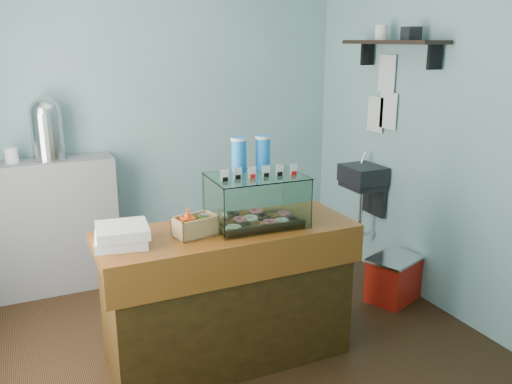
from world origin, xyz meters
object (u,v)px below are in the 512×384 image
display_case (254,198)px  coffee_urn (46,127)px  counter (229,295)px  red_cooler (393,278)px

display_case → coffee_urn: 1.90m
counter → coffee_urn: coffee_urn is taller
counter → red_cooler: bearing=8.5°
red_cooler → counter: bearing=167.5°
counter → red_cooler: 1.55m
coffee_urn → red_cooler: size_ratio=1.00×
display_case → red_cooler: bearing=10.4°
coffee_urn → red_cooler: bearing=-29.6°
counter → coffee_urn: (-0.88, 1.58, 0.90)m
counter → coffee_urn: size_ratio=3.22×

